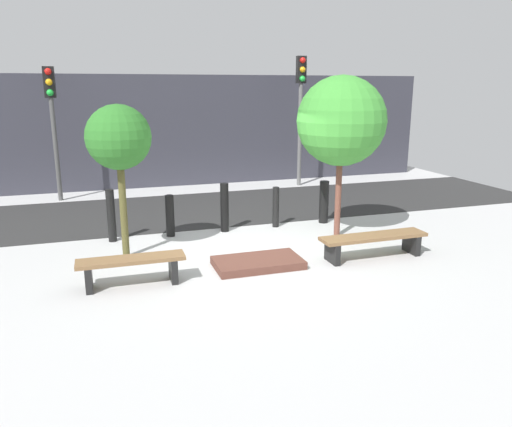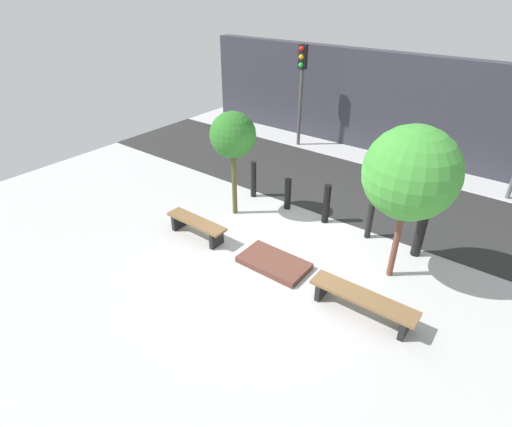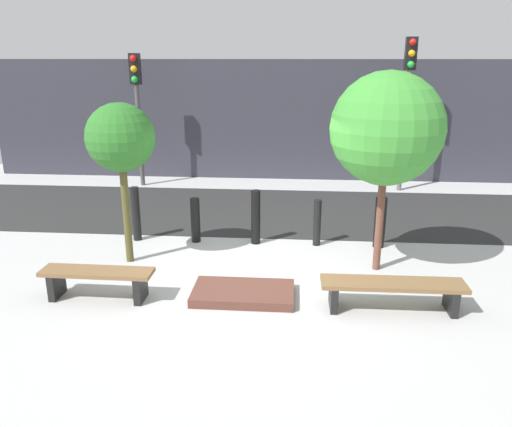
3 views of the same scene
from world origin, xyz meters
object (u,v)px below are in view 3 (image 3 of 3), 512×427
object	(u,v)px
bollard_center	(256,217)
traffic_light_west	(137,96)
bench_left	(97,278)
tree_behind_left_bench	(120,139)
tree_behind_right_bench	(387,129)
planter_bed	(243,293)
bollard_right	(317,223)
traffic_light_mid_west	(408,87)
bollard_left	(195,220)
bench_right	(393,289)
bollard_far_right	(380,223)
bollard_far_left	(136,214)

from	to	relation	value
bollard_center	traffic_light_west	xyz separation A→B (m)	(-3.47, 4.24, 1.89)
bench_left	tree_behind_left_bench	bearing A→B (deg)	90.60
tree_behind_right_bench	planter_bed	bearing A→B (deg)	-150.02
bollard_right	traffic_light_mid_west	world-z (taller)	traffic_light_mid_west
traffic_light_mid_west	bollard_left	bearing A→B (deg)	-137.47
bollard_center	bollard_right	bearing A→B (deg)	0.00
planter_bed	traffic_light_west	xyz separation A→B (m)	(-3.47, 6.49, 2.34)
bollard_right	tree_behind_left_bench	bearing A→B (deg)	-162.29
bench_right	bollard_far_right	distance (m)	2.46
bench_left	bollard_center	distance (m)	3.23
tree_behind_right_bench	bench_left	bearing A→B (deg)	-161.42
bench_left	bollard_left	xyz separation A→B (m)	(0.96, 2.45, 0.11)
bench_left	bollard_right	xyz separation A→B (m)	(3.25, 2.45, 0.12)
bench_right	bench_left	bearing A→B (deg)	179.40
planter_bed	bollard_center	world-z (taller)	bollard_center
bench_right	planter_bed	xyz separation A→B (m)	(-2.10, 0.20, -0.25)
tree_behind_right_bench	bollard_far_left	xyz separation A→B (m)	(-4.39, 1.04, -1.80)
planter_bed	traffic_light_west	bearing A→B (deg)	118.17
bollard_far_right	traffic_light_mid_west	world-z (taller)	traffic_light_mid_west
bench_right	traffic_light_west	size ratio (longest dim) A/B	0.57
traffic_light_west	bollard_center	bearing A→B (deg)	-50.65
bench_right	traffic_light_west	distance (m)	8.96
bollard_right	bollard_center	bearing A→B (deg)	180.00
tree_behind_left_bench	bollard_far_left	world-z (taller)	tree_behind_left_bench
bench_left	traffic_light_west	xyz separation A→B (m)	(-1.37, 6.69, 2.09)
tree_behind_left_bench	tree_behind_right_bench	bearing A→B (deg)	0.00
bollard_right	traffic_light_west	bearing A→B (deg)	137.48
tree_behind_right_bench	bollard_left	bearing A→B (deg)	162.29
tree_behind_right_bench	traffic_light_mid_west	size ratio (longest dim) A/B	0.83
bollard_far_right	bollard_center	bearing A→B (deg)	180.00
bench_left	planter_bed	world-z (taller)	bench_left
tree_behind_right_bench	bollard_far_right	bearing A→B (deg)	79.55
bollard_left	bollard_center	size ratio (longest dim) A/B	0.83
bollard_far_right	traffic_light_west	xyz separation A→B (m)	(-5.77, 4.24, 1.94)
bench_right	traffic_light_mid_west	size ratio (longest dim) A/B	0.51
bench_left	bollard_far_right	world-z (taller)	bollard_far_right
tree_behind_right_bench	bollard_far_right	xyz separation A→B (m)	(0.19, 1.04, -1.85)
bollard_right	planter_bed	bearing A→B (deg)	-117.00
bollard_center	bench_right	bearing A→B (deg)	-49.38
planter_bed	bollard_far_left	world-z (taller)	bollard_far_left
bench_right	bollard_far_right	world-z (taller)	bollard_far_right
tree_behind_left_bench	bollard_far_right	bearing A→B (deg)	13.28
bollard_far_right	bollard_left	bearing A→B (deg)	180.00
planter_bed	bollard_far_left	distance (m)	3.25
tree_behind_right_bench	bollard_far_left	world-z (taller)	tree_behind_right_bench
tree_behind_right_bench	bollard_left	world-z (taller)	tree_behind_right_bench
bench_left	bench_right	bearing A→B (deg)	0.60
bench_right	traffic_light_west	world-z (taller)	traffic_light_west
bench_left	bollard_far_left	distance (m)	2.47
bollard_right	traffic_light_west	world-z (taller)	traffic_light_west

